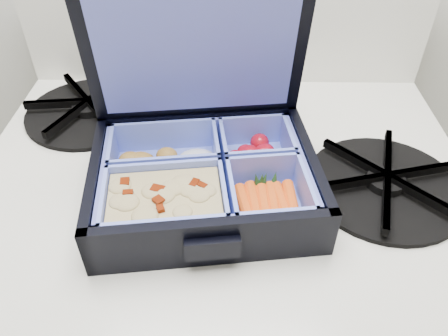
# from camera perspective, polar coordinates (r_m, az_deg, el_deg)

# --- Properties ---
(bento_box) EXTENTS (0.27, 0.22, 0.06)m
(bento_box) POSITION_cam_1_polar(r_m,az_deg,el_deg) (0.49, -2.52, -1.50)
(bento_box) COLOR black
(bento_box) RESTS_ON stove
(burner_grate) EXTENTS (0.22, 0.22, 0.03)m
(burner_grate) POSITION_cam_1_polar(r_m,az_deg,el_deg) (0.55, 20.40, -1.46)
(burner_grate) COLOR black
(burner_grate) RESTS_ON stove
(burner_grate_rear) EXTENTS (0.20, 0.20, 0.02)m
(burner_grate_rear) POSITION_cam_1_polar(r_m,az_deg,el_deg) (0.67, -17.18, 7.59)
(burner_grate_rear) COLOR black
(burner_grate_rear) RESTS_ON stove
(fork) EXTENTS (0.09, 0.16, 0.01)m
(fork) POSITION_cam_1_polar(r_m,az_deg,el_deg) (0.62, 5.17, 5.67)
(fork) COLOR #ABABAB
(fork) RESTS_ON stove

